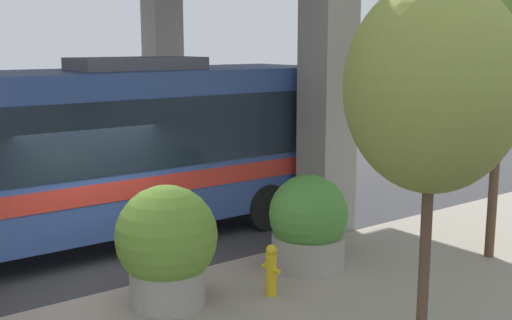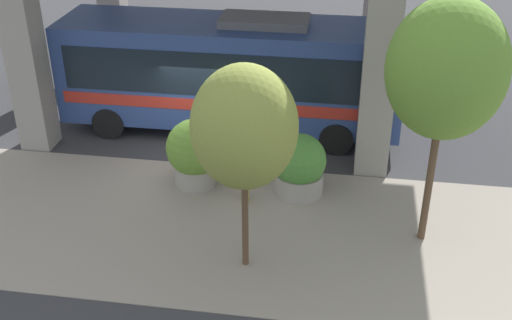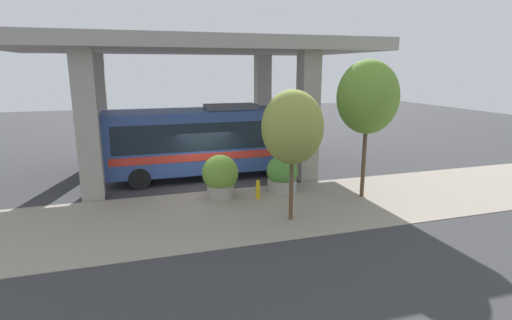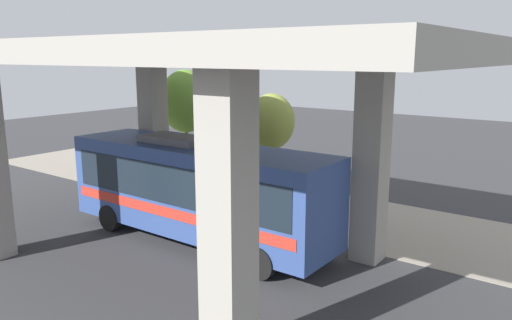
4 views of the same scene
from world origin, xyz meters
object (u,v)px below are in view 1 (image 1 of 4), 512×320
object	(u,v)px
planter_front	(308,224)
street_tree_far	(505,24)
bus	(91,146)
street_tree_near	(433,87)
fire_hydrant	(271,270)
planter_middle	(167,245)

from	to	relation	value
planter_front	street_tree_far	distance (m)	4.93
bus	planter_front	size ratio (longest dim) A/B	6.10
bus	street_tree_far	distance (m)	7.96
planter_front	street_tree_near	world-z (taller)	street_tree_near
planter_front	street_tree_near	bearing A→B (deg)	164.54
bus	street_tree_far	world-z (taller)	street_tree_far
fire_hydrant	planter_front	size ratio (longest dim) A/B	0.50
street_tree_far	bus	bearing A→B (deg)	46.97
street_tree_far	planter_front	bearing A→B (deg)	62.35
bus	planter_middle	distance (m)	3.69
street_tree_far	street_tree_near	bearing A→B (deg)	112.02
bus	fire_hydrant	distance (m)	4.64
street_tree_near	fire_hydrant	bearing A→B (deg)	9.70
planter_middle	bus	bearing A→B (deg)	-5.33
planter_front	street_tree_far	world-z (taller)	street_tree_far
bus	street_tree_near	size ratio (longest dim) A/B	2.17
planter_front	planter_middle	size ratio (longest dim) A/B	0.90
bus	planter_middle	bearing A→B (deg)	174.67
bus	planter_middle	size ratio (longest dim) A/B	5.52
planter_front	street_tree_far	size ratio (longest dim) A/B	0.29
planter_middle	street_tree_far	xyz separation A→B (m)	(-1.68, -5.90, 3.34)
fire_hydrant	street_tree_far	xyz separation A→B (m)	(-0.98, -4.43, 3.85)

